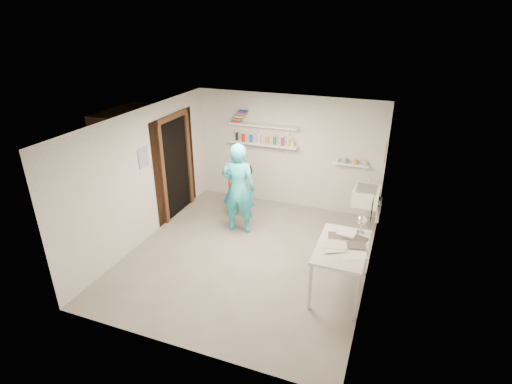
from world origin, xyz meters
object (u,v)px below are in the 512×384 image
(belfast_sink, at_px, (366,196))
(wall_clock, at_px, (244,170))
(desk_lamp, at_px, (362,220))
(wooden_chair, at_px, (237,195))
(work_table, at_px, (340,269))
(man, at_px, (239,189))

(belfast_sink, bearing_deg, wall_clock, -162.30)
(desk_lamp, bearing_deg, wooden_chair, 152.91)
(wooden_chair, height_order, work_table, wooden_chair)
(man, relative_size, wooden_chair, 2.11)
(belfast_sink, distance_m, desk_lamp, 1.66)
(wall_clock, distance_m, desk_lamp, 2.48)
(wooden_chair, bearing_deg, man, -84.99)
(desk_lamp, bearing_deg, man, 163.27)
(wall_clock, relative_size, wooden_chair, 0.38)
(man, bearing_deg, wooden_chair, -70.25)
(man, height_order, wall_clock, man)
(man, distance_m, desk_lamp, 2.43)
(wall_clock, height_order, desk_lamp, wall_clock)
(belfast_sink, height_order, wooden_chair, belfast_sink)
(man, xyz_separation_m, wooden_chair, (-0.32, 0.66, -0.46))
(belfast_sink, xyz_separation_m, wooden_chair, (-2.56, -0.27, -0.28))
(belfast_sink, height_order, wall_clock, wall_clock)
(man, xyz_separation_m, desk_lamp, (2.33, -0.70, 0.13))
(belfast_sink, relative_size, wooden_chair, 0.72)
(belfast_sink, height_order, work_table, belfast_sink)
(wall_clock, distance_m, wooden_chair, 0.94)
(work_table, bearing_deg, man, 151.09)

